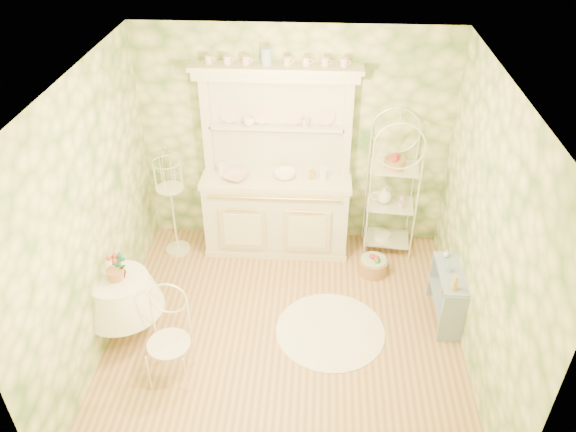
# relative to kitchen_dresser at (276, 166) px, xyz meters

# --- Properties ---
(floor) EXTENTS (3.60, 3.60, 0.00)m
(floor) POSITION_rel_kitchen_dresser_xyz_m (0.20, -1.52, -1.15)
(floor) COLOR tan
(floor) RESTS_ON ground
(ceiling) EXTENTS (3.60, 3.60, 0.00)m
(ceiling) POSITION_rel_kitchen_dresser_xyz_m (0.20, -1.52, 1.56)
(ceiling) COLOR white
(ceiling) RESTS_ON floor
(wall_left) EXTENTS (3.60, 3.60, 0.00)m
(wall_left) POSITION_rel_kitchen_dresser_xyz_m (-1.60, -1.52, 0.21)
(wall_left) COLOR #F5EDAD
(wall_left) RESTS_ON floor
(wall_right) EXTENTS (3.60, 3.60, 0.00)m
(wall_right) POSITION_rel_kitchen_dresser_xyz_m (2.00, -1.52, 0.21)
(wall_right) COLOR #F5EDAD
(wall_right) RESTS_ON floor
(wall_back) EXTENTS (3.60, 3.60, 0.00)m
(wall_back) POSITION_rel_kitchen_dresser_xyz_m (0.20, 0.28, 0.21)
(wall_back) COLOR #F5EDAD
(wall_back) RESTS_ON floor
(wall_front) EXTENTS (3.60, 3.60, 0.00)m
(wall_front) POSITION_rel_kitchen_dresser_xyz_m (0.20, -3.32, 0.21)
(wall_front) COLOR #F5EDAD
(wall_front) RESTS_ON floor
(kitchen_dresser) EXTENTS (1.87, 0.61, 2.29)m
(kitchen_dresser) POSITION_rel_kitchen_dresser_xyz_m (0.00, 0.00, 0.00)
(kitchen_dresser) COLOR silver
(kitchen_dresser) RESTS_ON floor
(bakers_rack) EXTENTS (0.60, 0.45, 1.82)m
(bakers_rack) POSITION_rel_kitchen_dresser_xyz_m (1.36, 0.05, -0.24)
(bakers_rack) COLOR white
(bakers_rack) RESTS_ON floor
(side_shelf) EXTENTS (0.32, 0.73, 0.61)m
(side_shelf) POSITION_rel_kitchen_dresser_xyz_m (1.88, -1.15, -0.84)
(side_shelf) COLOR #8499BE
(side_shelf) RESTS_ON floor
(round_table) EXTENTS (0.73, 0.73, 0.61)m
(round_table) POSITION_rel_kitchen_dresser_xyz_m (-1.44, -1.58, -0.84)
(round_table) COLOR white
(round_table) RESTS_ON floor
(cafe_chair) EXTENTS (0.45, 0.45, 0.99)m
(cafe_chair) POSITION_rel_kitchen_dresser_xyz_m (-0.83, -2.14, -0.65)
(cafe_chair) COLOR white
(cafe_chair) RESTS_ON floor
(birdcage_stand) EXTENTS (0.39, 0.39, 1.54)m
(birdcage_stand) POSITION_rel_kitchen_dresser_xyz_m (-1.23, -0.17, -0.38)
(birdcage_stand) COLOR white
(birdcage_stand) RESTS_ON floor
(floor_basket) EXTENTS (0.38, 0.38, 0.20)m
(floor_basket) POSITION_rel_kitchen_dresser_xyz_m (1.17, -0.45, -1.04)
(floor_basket) COLOR tan
(floor_basket) RESTS_ON floor
(lace_rug) EXTENTS (1.43, 1.43, 0.01)m
(lace_rug) POSITION_rel_kitchen_dresser_xyz_m (0.67, -1.44, -1.14)
(lace_rug) COLOR white
(lace_rug) RESTS_ON floor
(bowl_floral) EXTENTS (0.36, 0.36, 0.07)m
(bowl_floral) POSITION_rel_kitchen_dresser_xyz_m (-0.46, -0.09, -0.13)
(bowl_floral) COLOR white
(bowl_floral) RESTS_ON kitchen_dresser
(bowl_white) EXTENTS (0.33, 0.33, 0.08)m
(bowl_white) POSITION_rel_kitchen_dresser_xyz_m (0.10, -0.01, -0.13)
(bowl_white) COLOR white
(bowl_white) RESTS_ON kitchen_dresser
(cup_left) EXTENTS (0.17, 0.17, 0.10)m
(cup_left) POSITION_rel_kitchen_dresser_xyz_m (-0.31, 0.15, 0.47)
(cup_left) COLOR white
(cup_left) RESTS_ON kitchen_dresser
(cup_right) EXTENTS (0.14, 0.14, 0.10)m
(cup_right) POSITION_rel_kitchen_dresser_xyz_m (0.32, 0.16, 0.47)
(cup_right) COLOR white
(cup_right) RESTS_ON kitchen_dresser
(potted_geranium) EXTENTS (0.15, 0.11, 0.28)m
(potted_geranium) POSITION_rel_kitchen_dresser_xyz_m (-1.40, -1.55, -0.30)
(potted_geranium) COLOR #3F7238
(potted_geranium) RESTS_ON round_table
(bottle_amber) EXTENTS (0.09, 0.09, 0.18)m
(bottle_amber) POSITION_rel_kitchen_dresser_xyz_m (1.85, -1.41, -0.46)
(bottle_amber) COLOR #B6913D
(bottle_amber) RESTS_ON side_shelf
(bottle_blue) EXTENTS (0.05, 0.05, 0.10)m
(bottle_blue) POSITION_rel_kitchen_dresser_xyz_m (1.85, -1.14, -0.49)
(bottle_blue) COLOR #7FAAD0
(bottle_blue) RESTS_ON side_shelf
(bottle_glass) EXTENTS (0.07, 0.07, 0.09)m
(bottle_glass) POSITION_rel_kitchen_dresser_xyz_m (1.87, -0.89, -0.50)
(bottle_glass) COLOR silver
(bottle_glass) RESTS_ON side_shelf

